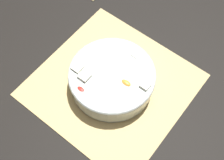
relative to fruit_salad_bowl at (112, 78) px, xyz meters
name	(u,v)px	position (x,y,z in m)	size (l,w,h in m)	color
ground_plane	(112,85)	(0.00, 0.00, -0.05)	(6.00, 6.00, 0.00)	black
bamboo_mat_center	(112,85)	(0.00, 0.00, -0.04)	(0.45, 0.44, 0.01)	#D6B775
fruit_salad_bowl	(112,78)	(0.00, 0.00, 0.00)	(0.26, 0.26, 0.08)	silver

